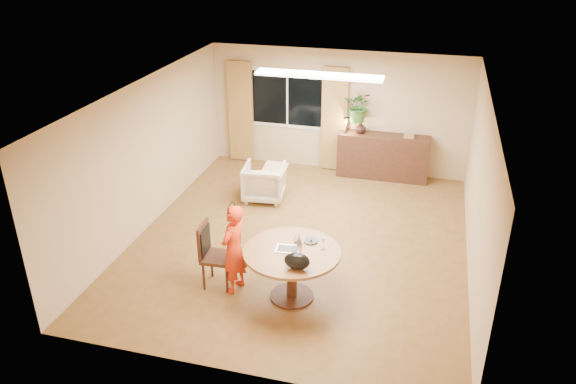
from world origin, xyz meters
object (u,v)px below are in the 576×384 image
at_px(dining_table, 292,261).
at_px(child, 234,249).
at_px(armchair, 264,182).
at_px(sideboard, 383,156).
at_px(dining_chair, 218,256).

distance_m(dining_table, child, 0.87).
height_order(dining_table, armchair, dining_table).
relative_size(dining_table, armchair, 1.75).
bearing_deg(dining_table, armchair, 114.11).
distance_m(dining_table, armchair, 3.28).
bearing_deg(armchair, sideboard, -149.07).
height_order(dining_chair, armchair, dining_chair).
relative_size(dining_table, sideboard, 0.73).
relative_size(dining_chair, sideboard, 0.53).
height_order(dining_table, child, child).
distance_m(dining_table, dining_chair, 1.13).
relative_size(dining_chair, child, 0.73).
bearing_deg(child, dining_chair, -87.44).
relative_size(dining_table, child, 1.00).
bearing_deg(child, armchair, -158.29).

